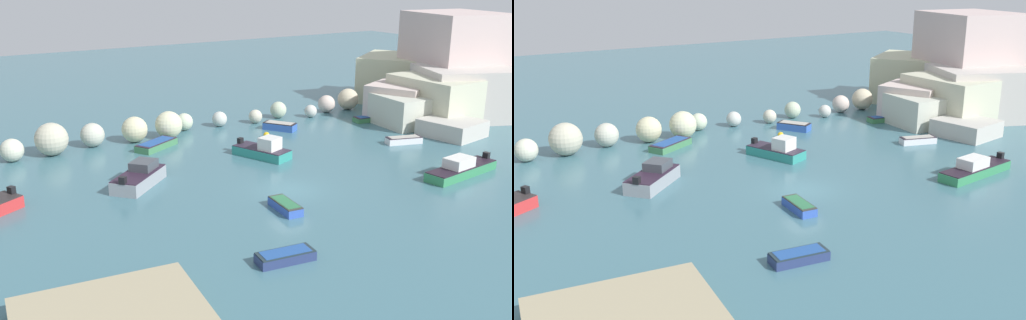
% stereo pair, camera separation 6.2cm
% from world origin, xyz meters
% --- Properties ---
extents(cove_water, '(160.00, 160.00, 0.00)m').
position_xyz_m(cove_water, '(0.00, 0.00, 0.00)').
color(cove_water, '#3F6B78').
rests_on(cove_water, ground).
extents(cliff_headland_right, '(22.06, 22.33, 10.11)m').
position_xyz_m(cliff_headland_right, '(27.08, 11.28, 3.28)').
color(cliff_headland_right, beige).
rests_on(cliff_headland_right, ground).
extents(rock_breakwater, '(36.19, 3.72, 2.66)m').
position_xyz_m(rock_breakwater, '(-0.28, 17.00, 1.07)').
color(rock_breakwater, beige).
rests_on(rock_breakwater, ground).
extents(stone_dock, '(8.48, 6.92, 0.81)m').
position_xyz_m(stone_dock, '(-15.75, -9.63, 0.40)').
color(stone_dock, tan).
rests_on(stone_dock, ground).
extents(channel_buoy, '(0.55, 0.55, 0.55)m').
position_xyz_m(channel_buoy, '(5.84, 11.93, 0.28)').
color(channel_buoy, gold).
rests_on(channel_buoy, cove_water).
extents(moored_boat_0, '(4.83, 4.61, 1.58)m').
position_xyz_m(moored_boat_0, '(-8.28, 6.30, 0.61)').
color(moored_boat_0, '#90969D').
rests_on(moored_boat_0, cove_water).
extents(moored_boat_1, '(6.81, 2.42, 1.43)m').
position_xyz_m(moored_boat_1, '(12.40, -4.04, 0.51)').
color(moored_boat_1, '#348854').
rests_on(moored_boat_1, cove_water).
extents(moored_boat_2, '(3.26, 1.90, 0.61)m').
position_xyz_m(moored_boat_2, '(14.97, 4.24, 0.32)').
color(moored_boat_2, white).
rests_on(moored_boat_2, cove_water).
extents(moored_boat_3, '(4.17, 3.22, 0.62)m').
position_xyz_m(moored_boat_3, '(-3.73, 14.12, 0.32)').
color(moored_boat_3, '#407D50').
rests_on(moored_boat_3, cove_water).
extents(moored_boat_5, '(4.60, 1.76, 0.53)m').
position_xyz_m(moored_boat_5, '(18.46, 11.67, 0.28)').
color(moored_boat_5, '#3E814B').
rests_on(moored_boat_5, cove_water).
extents(moored_boat_6, '(1.33, 2.90, 0.59)m').
position_xyz_m(moored_boat_6, '(-2.25, -2.81, 0.31)').
color(moored_boat_6, blue).
rests_on(moored_boat_6, cove_water).
extents(moored_boat_7, '(3.20, 1.55, 0.58)m').
position_xyz_m(moored_boat_7, '(-6.14, -8.47, 0.30)').
color(moored_boat_7, navy).
rests_on(moored_boat_7, cove_water).
extents(moored_boat_8, '(3.40, 5.02, 1.74)m').
position_xyz_m(moored_boat_8, '(2.55, 7.28, 0.59)').
color(moored_boat_8, teal).
rests_on(moored_boat_8, cove_water).
extents(moored_boat_9, '(2.70, 3.22, 0.71)m').
position_xyz_m(moored_boat_9, '(8.45, 13.67, 0.37)').
color(moored_boat_9, blue).
rests_on(moored_boat_9, cove_water).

